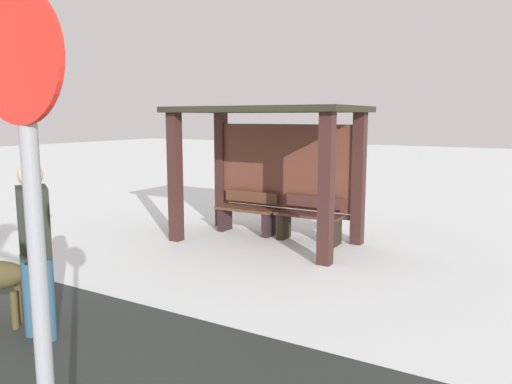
# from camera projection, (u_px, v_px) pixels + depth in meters

# --- Properties ---
(ground_plane) EXTENTS (60.00, 60.00, 0.00)m
(ground_plane) POSITION_uv_depth(u_px,v_px,m) (265.00, 242.00, 8.34)
(ground_plane) COLOR white
(bus_shelter) EXTENTS (3.11, 1.74, 2.26)m
(bus_shelter) POSITION_uv_depth(u_px,v_px,m) (271.00, 145.00, 8.26)
(bus_shelter) COLOR #3A1F1C
(bus_shelter) RESTS_ON ground
(bench_left_inside) EXTENTS (1.14, 0.38, 0.75)m
(bench_left_inside) POSITION_uv_depth(u_px,v_px,m) (247.00, 214.00, 8.95)
(bench_left_inside) COLOR brown
(bench_left_inside) RESTS_ON ground
(bench_center_inside) EXTENTS (1.14, 0.39, 0.76)m
(bench_center_inside) POSITION_uv_depth(u_px,v_px,m) (309.00, 221.00, 8.32)
(bench_center_inside) COLOR #4A2923
(bench_center_inside) RESTS_ON ground
(person_walking) EXTENTS (0.56, 0.44, 1.68)m
(person_walking) POSITION_uv_depth(u_px,v_px,m) (35.00, 238.00, 4.57)
(person_walking) COLOR #242821
(person_walking) RESTS_ON ground
(street_sign) EXTENTS (0.44, 0.06, 2.50)m
(street_sign) POSITION_uv_depth(u_px,v_px,m) (37.00, 275.00, 1.70)
(street_sign) COLOR gray
(street_sign) RESTS_ON ground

